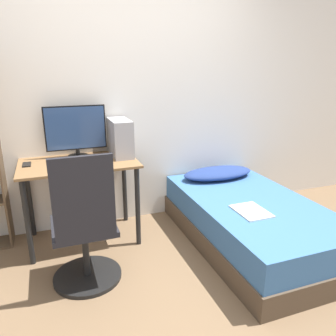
{
  "coord_description": "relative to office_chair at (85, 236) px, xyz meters",
  "views": [
    {
      "loc": [
        -0.76,
        -1.68,
        1.59
      ],
      "look_at": [
        0.16,
        0.81,
        0.75
      ],
      "focal_mm": 35.0,
      "sensor_mm": 36.0,
      "label": 1
    }
  ],
  "objects": [
    {
      "name": "wall_back",
      "position": [
        0.59,
        1.02,
        0.85
      ],
      "size": [
        8.0,
        0.05,
        2.5
      ],
      "color": "silver",
      "rests_on": "ground_plane"
    },
    {
      "name": "ground_plane",
      "position": [
        0.59,
        -0.52,
        -0.4
      ],
      "size": [
        14.0,
        14.0,
        0.0
      ],
      "primitive_type": "plane",
      "color": "brown"
    },
    {
      "name": "desk",
      "position": [
        0.05,
        0.68,
        0.24
      ],
      "size": [
        1.02,
        0.62,
        0.77
      ],
      "color": "brown",
      "rests_on": "ground_plane"
    },
    {
      "name": "pc_tower",
      "position": [
        0.45,
        0.78,
        0.54
      ],
      "size": [
        0.18,
        0.39,
        0.34
      ],
      "color": "#99999E",
      "rests_on": "desk"
    },
    {
      "name": "office_chair",
      "position": [
        0.0,
        0.0,
        0.0
      ],
      "size": [
        0.52,
        0.52,
        1.04
      ],
      "color": "black",
      "rests_on": "ground_plane"
    },
    {
      "name": "phone",
      "position": [
        -0.38,
        0.74,
        0.37
      ],
      "size": [
        0.07,
        0.14,
        0.01
      ],
      "color": "black",
      "rests_on": "desk"
    },
    {
      "name": "keyboard",
      "position": [
        0.03,
        0.56,
        0.38
      ],
      "size": [
        0.35,
        0.14,
        0.02
      ],
      "color": "silver",
      "rests_on": "desk"
    },
    {
      "name": "bed",
      "position": [
        1.48,
        0.09,
        -0.19
      ],
      "size": [
        1.02,
        1.81,
        0.43
      ],
      "color": "#4C3D2D",
      "rests_on": "ground_plane"
    },
    {
      "name": "monitor",
      "position": [
        0.07,
        0.89,
        0.62
      ],
      "size": [
        0.55,
        0.18,
        0.47
      ],
      "color": "black",
      "rests_on": "desk"
    },
    {
      "name": "pillow",
      "position": [
        1.48,
        0.73,
        0.08
      ],
      "size": [
        0.78,
        0.36,
        0.11
      ],
      "color": "navy",
      "rests_on": "bed"
    },
    {
      "name": "magazine",
      "position": [
        1.33,
        -0.12,
        0.03
      ],
      "size": [
        0.24,
        0.32,
        0.01
      ],
      "color": "silver",
      "rests_on": "bed"
    }
  ]
}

